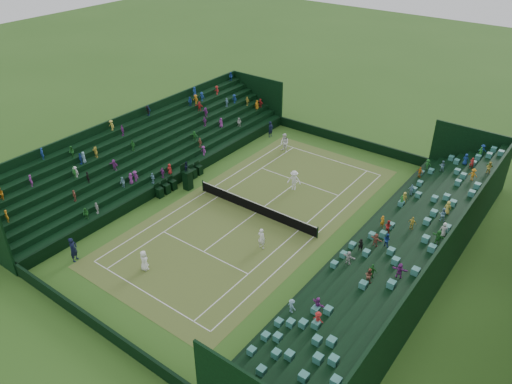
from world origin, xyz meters
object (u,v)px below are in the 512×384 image
at_px(tennis_net, 256,207).
at_px(player_near_west, 144,261).
at_px(player_far_east, 294,180).
at_px(player_near_east, 262,238).
at_px(player_far_west, 285,143).
at_px(umpire_chair, 187,177).

height_order(tennis_net, player_near_west, player_near_west).
distance_m(player_near_west, player_far_east, 15.44).
bearing_deg(player_near_east, player_far_west, -63.09).
xyz_separation_m(umpire_chair, player_near_east, (10.20, -2.97, -0.29)).
height_order(player_near_west, player_near_east, player_near_east).
bearing_deg(player_near_east, player_far_east, -73.53).
relative_size(tennis_net, player_near_east, 6.79).
distance_m(tennis_net, player_near_east, 4.66).
height_order(player_near_east, player_far_west, player_far_west).
height_order(tennis_net, player_near_east, player_near_east).
bearing_deg(player_near_west, player_far_east, -90.01).
height_order(tennis_net, umpire_chair, umpire_chair).
bearing_deg(tennis_net, umpire_chair, -175.99).
bearing_deg(player_far_west, tennis_net, -52.64).
distance_m(player_near_east, player_far_west, 15.94).
xyz_separation_m(player_far_west, player_far_east, (4.81, -5.65, -0.03)).
distance_m(tennis_net, umpire_chair, 7.15).
xyz_separation_m(tennis_net, player_far_east, (0.44, 4.96, 0.40)).
height_order(player_near_west, player_far_east, player_far_east).
relative_size(umpire_chair, player_near_east, 1.56).
bearing_deg(player_far_west, player_near_east, -47.09).
bearing_deg(umpire_chair, tennis_net, 4.01).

